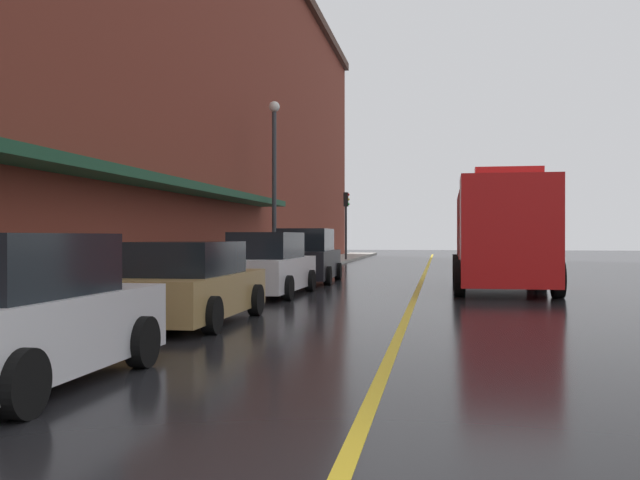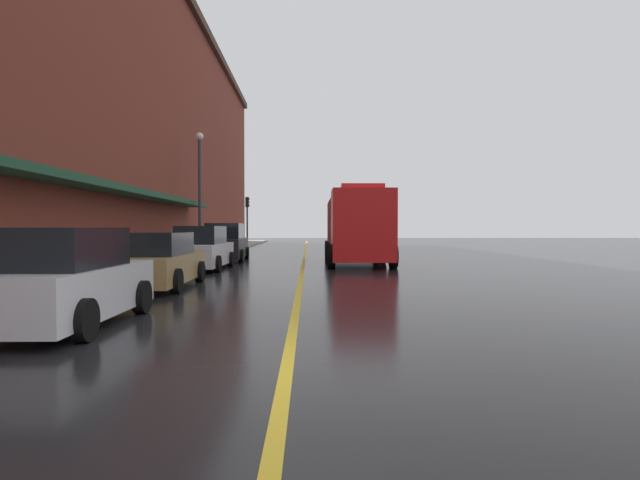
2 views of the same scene
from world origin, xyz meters
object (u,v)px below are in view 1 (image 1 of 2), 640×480
object	(u,v)px
parked_car_0	(15,315)
parking_meter_1	(211,258)
parking_meter_2	(177,261)
parking_meter_0	(254,254)
street_lamp_left	(274,168)
parked_car_3	(307,258)
fire_truck	(500,235)
traffic_light_near	(346,213)
parked_car_1	(189,284)
parked_car_2	(269,266)

from	to	relation	value
parked_car_0	parking_meter_1	xyz separation A→B (m)	(-1.48, 11.11, 0.28)
parking_meter_1	parking_meter_2	size ratio (longest dim) A/B	1.00
parked_car_0	parking_meter_0	bearing A→B (deg)	5.95
parking_meter_0	street_lamp_left	bearing A→B (deg)	96.32
parked_car_3	fire_truck	size ratio (longest dim) A/B	0.58
parked_car_3	fire_truck	bearing A→B (deg)	-110.07
parked_car_3	parking_meter_1	world-z (taller)	parked_car_3
parking_meter_0	traffic_light_near	size ratio (longest dim) A/B	0.31
parked_car_1	fire_truck	bearing A→B (deg)	-33.78
parking_meter_1	street_lamp_left	bearing A→B (deg)	93.48
parked_car_2	fire_truck	distance (m)	7.40
parked_car_1	street_lamp_left	xyz separation A→B (m)	(-1.97, 15.25, 3.67)
parked_car_1	parking_meter_0	distance (m)	9.93
parked_car_1	parking_meter_0	bearing A→B (deg)	7.66
street_lamp_left	parking_meter_0	bearing A→B (deg)	-83.68
parking_meter_1	parked_car_1	bearing A→B (deg)	-75.75
parked_car_0	parking_meter_1	bearing A→B (deg)	8.10
parking_meter_0	traffic_light_near	xyz separation A→B (m)	(0.06, 22.62, 2.10)
parked_car_1	parking_meter_1	distance (m)	5.58
parked_car_1	fire_truck	world-z (taller)	fire_truck
parked_car_2	parking_meter_0	distance (m)	3.72
parked_car_0	parking_meter_0	size ratio (longest dim) A/B	3.10
parking_meter_1	fire_truck	bearing A→B (deg)	29.23
parking_meter_0	parking_meter_1	distance (m)	4.44
parking_meter_2	traffic_light_near	size ratio (longest dim) A/B	0.31
parked_car_2	parking_meter_0	xyz separation A→B (m)	(-1.34, 3.46, 0.25)
parked_car_2	parking_meter_2	bearing A→B (deg)	159.51
parked_car_2	parking_meter_0	bearing A→B (deg)	22.15
parked_car_2	parking_meter_1	xyz separation A→B (m)	(-1.34, -0.98, 0.25)
parking_meter_0	parking_meter_1	xyz separation A→B (m)	(0.00, -4.44, 0.00)
fire_truck	parked_car_2	bearing A→B (deg)	-61.73
fire_truck	parked_car_3	bearing A→B (deg)	-107.96
parking_meter_0	parking_meter_2	size ratio (longest dim) A/B	1.00
traffic_light_near	parked_car_1	bearing A→B (deg)	-87.69
parked_car_2	parking_meter_2	size ratio (longest dim) A/B	3.59
fire_truck	parking_meter_0	distance (m)	7.87
parked_car_3	parking_meter_2	distance (m)	9.12
parked_car_2	parked_car_3	xyz separation A→B (m)	(0.04, 5.59, 0.07)
parked_car_0	parked_car_1	xyz separation A→B (m)	(-0.11, 5.72, -0.05)
parked_car_2	parking_meter_1	bearing A→B (deg)	127.00
parked_car_3	parking_meter_0	xyz separation A→B (m)	(-1.38, -2.13, 0.18)
parked_car_2	parking_meter_1	size ratio (longest dim) A/B	3.59
parked_car_0	parking_meter_2	bearing A→B (deg)	10.21
fire_truck	parking_meter_0	xyz separation A→B (m)	(-7.85, 0.04, -0.60)
parked_car_0	fire_truck	xyz separation A→B (m)	(6.37, 15.51, 0.88)
parked_car_3	fire_truck	xyz separation A→B (m)	(6.47, -2.17, 0.78)
parked_car_1	parking_meter_1	xyz separation A→B (m)	(-1.37, 5.40, 0.33)
parked_car_0	parked_car_3	bearing A→B (deg)	0.85
parking_meter_2	parked_car_2	bearing A→B (deg)	68.59
parked_car_2	parked_car_3	size ratio (longest dim) A/B	0.98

